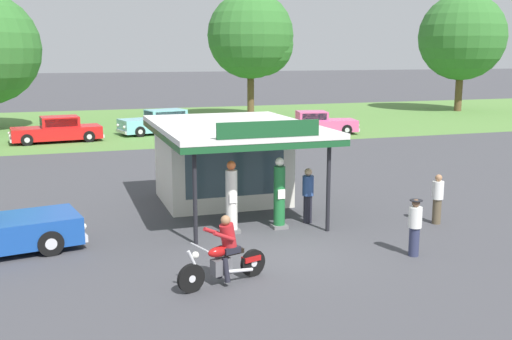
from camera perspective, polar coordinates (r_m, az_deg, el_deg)
The scene contains 14 objects.
ground_plane at distance 16.10m, azimuth 2.16°, elevation -7.45°, with size 300.00×300.00×0.00m, color #424247.
grass_verge_strip at distance 44.93m, azimuth -11.22°, elevation 4.29°, with size 120.00×24.00×0.01m, color #56843D.
service_station_kiosk at distance 20.58m, azimuth -2.99°, elevation 1.40°, with size 4.80×6.91×3.32m.
gas_pump_nearside at distance 17.29m, azimuth -2.33°, elevation -2.83°, with size 0.44×0.44×2.10m.
gas_pump_offside at distance 17.73m, azimuth 2.22°, elevation -2.45°, with size 0.44×0.44×2.12m.
motorcycle_with_rider at distance 13.59m, azimuth -3.00°, elevation -8.09°, with size 2.20×0.93×1.58m.
parked_car_second_row_spare at distance 38.83m, azimuth 5.81°, elevation 4.38°, with size 5.19×2.70×1.45m.
parked_car_back_row_centre at distance 36.92m, azimuth -18.25°, elevation 3.57°, with size 5.33×2.42×1.48m.
parked_car_back_row_far_right at distance 39.26m, azimuth -8.84°, elevation 4.46°, with size 5.73×3.03×1.52m.
bystander_chatting_near_pumps at distance 18.34m, azimuth 4.92°, elevation -2.28°, with size 0.34×0.34×1.69m.
bystander_strolling_foreground at distance 19.00m, azimuth 16.76°, elevation -2.56°, with size 0.34×0.34×1.52m.
bystander_standing_back_lot at distance 15.85m, azimuth 14.76°, elevation -5.14°, with size 0.34×0.34×1.49m.
tree_oak_left at distance 47.81m, azimuth -0.21°, elevation 12.35°, with size 6.68×6.68×9.76m.
tree_oak_far_right at distance 56.71m, azimuth 18.96°, elevation 11.62°, with size 7.50×7.50×10.21m.
Camera 1 is at (-5.32, -14.32, 5.10)m, focal length 42.38 mm.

